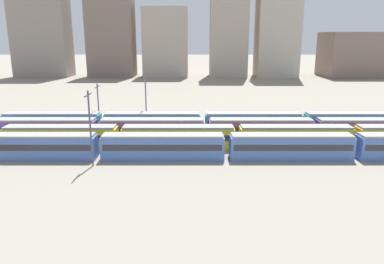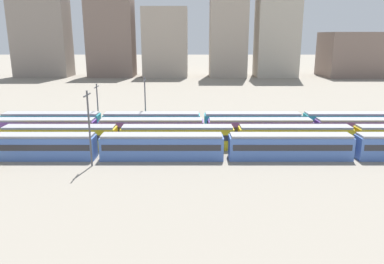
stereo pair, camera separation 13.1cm
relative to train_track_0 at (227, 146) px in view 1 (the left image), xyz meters
The scene contains 14 objects.
ground_plane 23.77m from the train_track_0, 160.78° to the left, with size 600.00×600.00×0.00m, color gray.
train_track_0 is the anchor object (origin of this frame).
train_track_1 5.60m from the train_track_0, 68.18° to the left, with size 74.70×3.06×3.75m.
train_track_2 10.72m from the train_track_0, 104.11° to the left, with size 74.70×3.06×3.75m.
train_track_3 15.91m from the train_track_0, 101.32° to the left, with size 74.70×3.06×3.75m.
catenary_pole_1 23.65m from the train_track_0, 127.16° to the left, with size 0.24×3.20×9.99m.
catenary_pole_2 19.76m from the train_track_0, behind, with size 0.24×3.20×10.65m.
catenary_pole_3 29.85m from the train_track_0, 141.77° to the left, with size 0.24×3.20×8.82m.
distant_building_0 135.86m from the train_track_0, 121.73° to the left, with size 23.36×12.67×43.22m, color gray.
distant_building_1 122.42m from the train_track_0, 109.46° to the left, with size 19.68×13.41×37.50m, color #7A665B.
distant_building_2 116.24m from the train_track_0, 98.29° to the left, with size 19.22×15.57×29.40m, color #A89989.
distant_building_3 117.49m from the train_track_0, 84.64° to the left, with size 15.92×13.76×53.54m, color #A89989.
distant_building_4 121.35m from the train_track_0, 74.40° to the left, with size 17.75×14.60×54.19m, color #B2A899.
distant_building_5 132.75m from the train_track_0, 59.62° to the left, with size 27.95×21.74×19.14m, color #7A665B.
Camera 1 is at (17.22, -52.41, 17.77)m, focal length 34.69 mm.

